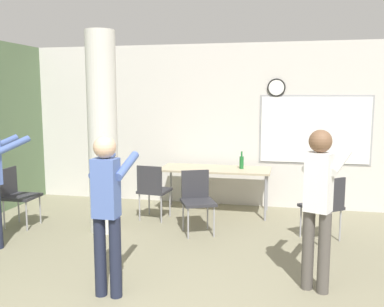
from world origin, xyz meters
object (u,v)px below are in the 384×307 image
Objects in this scene: chair_table_front at (197,197)px; chair_mid_room at (325,204)px; bottle_on_table at (242,162)px; person_playing_front at (107,203)px; chair_table_left at (153,188)px; folding_table at (215,171)px; chair_by_left_wall at (17,192)px; person_playing_side at (319,197)px.

chair_mid_room is at bearing 0.27° from chair_table_front.
person_playing_front reaches higher than bottle_on_table.
chair_table_left is at bearing 97.73° from person_playing_front.
folding_table is 3.18m from person_playing_front.
chair_by_left_wall is at bearing -176.15° from chair_mid_room.
person_playing_front reaches higher than chair_table_front.
person_playing_front is at bearing -82.27° from chair_table_left.
bottle_on_table is at bearing 137.37° from chair_mid_room.
folding_table is at bearing 26.61° from chair_by_left_wall.
chair_table_front is 2.14m from person_playing_front.
person_playing_side is at bearing -44.78° from chair_table_front.
bottle_on_table is 3.47m from chair_by_left_wall.
person_playing_side reaches higher than bottle_on_table.
bottle_on_table is 0.18× the size of person_playing_front.
chair_mid_room is at bearing -33.14° from folding_table.
person_playing_side reaches higher than chair_table_front.
folding_table is at bearing 85.74° from chair_table_front.
chair_mid_room is 4.38m from chair_by_left_wall.
chair_table_left is 1.00× the size of chair_by_left_wall.
person_playing_front is (2.20, -1.76, 0.41)m from chair_by_left_wall.
bottle_on_table is (0.42, 0.05, 0.15)m from folding_table.
chair_table_front is 0.56× the size of person_playing_front.
folding_table is at bearing 119.07° from person_playing_side.
chair_by_left_wall is (-2.73, -1.37, -0.18)m from folding_table.
chair_table_left is (-1.29, -0.69, -0.34)m from bottle_on_table.
chair_table_front is (0.79, -0.44, 0.00)m from chair_table_left.
folding_table is 2.97m from person_playing_side.
folding_table is 2.05× the size of chair_mid_room.
chair_by_left_wall is 2.85m from person_playing_front.
person_playing_side is at bearing 15.41° from person_playing_front.
chair_table_front is at bearing -29.22° from chair_table_left.
chair_table_front and chair_by_left_wall have the same top height.
chair_table_left is at bearing -151.97° from bottle_on_table.
chair_table_front is (-0.50, -1.13, -0.34)m from bottle_on_table.
chair_table_front is at bearing 135.22° from person_playing_side.
chair_table_left is 1.00× the size of chair_mid_room.
chair_mid_room is at bearing -42.63° from bottle_on_table.
chair_mid_room is (1.22, -1.12, -0.34)m from bottle_on_table.
bottle_on_table is at bearing 73.29° from person_playing_front.
bottle_on_table is 0.18× the size of person_playing_side.
chair_mid_room and chair_by_left_wall have the same top height.
bottle_on_table is 1.28m from chair_table_front.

